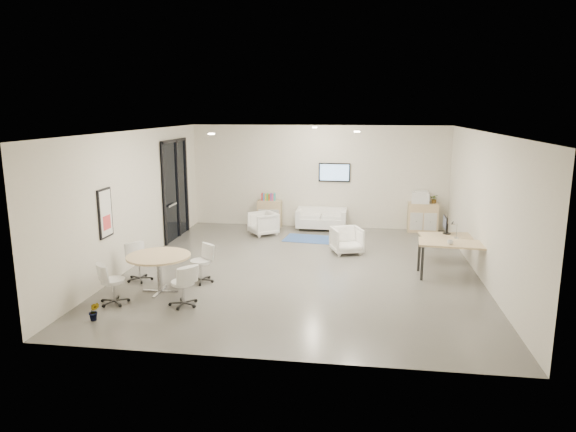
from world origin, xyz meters
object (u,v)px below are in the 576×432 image
(sideboard_right, at_px, (423,217))
(loveseat, at_px, (321,220))
(desk_rear, at_px, (447,238))
(round_table, at_px, (159,259))
(desk_front, at_px, (454,246))
(sideboard_left, at_px, (270,214))
(armchair_left, at_px, (263,222))
(armchair_right, at_px, (347,239))

(sideboard_right, relative_size, loveseat, 0.58)
(desk_rear, height_order, round_table, round_table)
(desk_rear, xyz_separation_m, desk_front, (-0.04, -1.14, 0.10))
(sideboard_left, relative_size, desk_front, 0.53)
(sideboard_left, height_order, desk_rear, sideboard_left)
(armchair_left, bearing_deg, loveseat, 82.58)
(sideboard_left, xyz_separation_m, desk_rear, (4.97, -3.24, 0.19))
(sideboard_right, height_order, desk_front, sideboard_right)
(armchair_left, distance_m, desk_rear, 5.42)
(armchair_left, bearing_deg, armchair_right, 20.06)
(sideboard_left, height_order, armchair_right, sideboard_left)
(sideboard_right, relative_size, desk_rear, 0.65)
(sideboard_right, bearing_deg, loveseat, -177.30)
(sideboard_left, relative_size, armchair_right, 1.13)
(armchair_left, height_order, armchair_right, armchair_right)
(armchair_left, xyz_separation_m, desk_rear, (4.98, -2.14, 0.24))
(sideboard_right, distance_m, armchair_right, 3.53)
(sideboard_left, distance_m, desk_rear, 5.94)
(desk_rear, bearing_deg, sideboard_left, 141.56)
(loveseat, relative_size, desk_front, 0.97)
(armchair_right, bearing_deg, desk_front, -54.27)
(loveseat, relative_size, armchair_right, 2.05)
(sideboard_left, xyz_separation_m, loveseat, (1.67, -0.17, -0.11))
(sideboard_left, distance_m, loveseat, 1.68)
(round_table, bearing_deg, desk_rear, 25.88)
(round_table, bearing_deg, sideboard_left, 79.28)
(armchair_left, bearing_deg, desk_front, 19.76)
(armchair_right, relative_size, desk_rear, 0.55)
(armchair_left, distance_m, round_table, 5.26)
(sideboard_right, xyz_separation_m, desk_rear, (0.22, -3.22, 0.17))
(loveseat, bearing_deg, desk_rear, -42.16)
(sideboard_right, bearing_deg, desk_front, -87.62)
(loveseat, height_order, armchair_right, armchair_right)
(armchair_left, xyz_separation_m, armchair_right, (2.53, -1.66, 0.00))
(armchair_right, bearing_deg, loveseat, 87.94)
(desk_rear, relative_size, round_table, 1.06)
(loveseat, height_order, armchair_left, armchair_left)
(sideboard_left, xyz_separation_m, sideboard_right, (4.75, -0.02, 0.02))
(loveseat, bearing_deg, round_table, -114.43)
(sideboard_right, distance_m, desk_rear, 3.23)
(armchair_left, height_order, round_table, round_table)
(loveseat, bearing_deg, desk_front, -51.50)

